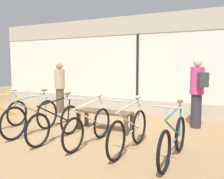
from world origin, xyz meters
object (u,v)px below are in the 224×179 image
at_px(bicycle_left, 32,117).
at_px(bicycle_far_right, 173,139).
at_px(bicycle_far_left, 0,115).
at_px(bicycle_right, 129,131).
at_px(customer_near_rack, 197,90).
at_px(display_bench, 105,114).
at_px(bicycle_center_left, 56,123).
at_px(bicycle_center_right, 89,126).
at_px(customer_by_window, 60,87).

height_order(bicycle_left, bicycle_far_right, bicycle_left).
distance_m(bicycle_far_left, bicycle_far_right, 4.24).
relative_size(bicycle_right, customer_near_rack, 0.98).
distance_m(bicycle_left, customer_near_rack, 4.11).
distance_m(bicycle_right, display_bench, 1.56).
bearing_deg(bicycle_center_left, bicycle_center_right, 6.84).
relative_size(bicycle_far_right, display_bench, 1.23).
distance_m(bicycle_center_right, customer_near_rack, 3.00).
xyz_separation_m(bicycle_far_left, bicycle_center_right, (2.52, 0.12, 0.00)).
xyz_separation_m(bicycle_left, bicycle_right, (2.47, 0.02, -0.01)).
bearing_deg(bicycle_left, display_bench, 39.22).
xyz_separation_m(bicycle_center_right, bicycle_far_right, (1.72, -0.05, -0.00)).
height_order(bicycle_far_right, display_bench, bicycle_far_right).
xyz_separation_m(bicycle_right, customer_by_window, (-3.57, 2.32, 0.48)).
relative_size(display_bench, customer_near_rack, 0.78).
relative_size(customer_near_rack, customer_by_window, 1.08).
relative_size(bicycle_center_left, display_bench, 1.22).
height_order(display_bench, customer_by_window, customer_by_window).
relative_size(bicycle_center_left, bicycle_far_right, 0.99).
height_order(display_bench, customer_near_rack, customer_near_rack).
relative_size(bicycle_left, bicycle_center_right, 1.03).
relative_size(bicycle_center_right, display_bench, 1.23).
bearing_deg(bicycle_far_left, bicycle_center_left, 0.77).
relative_size(bicycle_center_left, customer_by_window, 1.03).
relative_size(bicycle_far_left, bicycle_far_right, 1.00).
relative_size(bicycle_far_left, bicycle_center_right, 1.00).
height_order(bicycle_right, bicycle_far_right, bicycle_right).
distance_m(bicycle_far_right, customer_near_rack, 2.52).
height_order(bicycle_right, customer_by_window, customer_by_window).
bearing_deg(bicycle_center_right, bicycle_right, 1.99).
bearing_deg(customer_near_rack, bicycle_right, -109.24).
xyz_separation_m(customer_near_rack, customer_by_window, (-4.40, -0.05, -0.10)).
distance_m(bicycle_center_left, customer_near_rack, 3.57).
relative_size(bicycle_far_left, bicycle_center_left, 1.00).
distance_m(bicycle_far_left, bicycle_center_right, 2.52).
bearing_deg(bicycle_center_right, customer_near_rack, 54.69).
bearing_deg(display_bench, bicycle_center_left, -113.76).
height_order(bicycle_far_right, customer_by_window, customer_by_window).
bearing_deg(customer_by_window, bicycle_center_right, -41.06).
xyz_separation_m(bicycle_center_right, customer_by_window, (-2.70, 2.35, 0.49)).
distance_m(bicycle_center_left, customer_by_window, 3.14).
distance_m(bicycle_left, bicycle_far_right, 3.32).
bearing_deg(bicycle_right, bicycle_left, -179.65).
xyz_separation_m(bicycle_center_left, customer_near_rack, (2.49, 2.49, 0.59)).
bearing_deg(customer_near_rack, bicycle_left, -144.13).
relative_size(bicycle_far_right, customer_by_window, 1.04).
xyz_separation_m(bicycle_right, customer_near_rack, (0.83, 2.37, 0.58)).
relative_size(bicycle_far_left, bicycle_left, 0.97).
height_order(bicycle_far_left, customer_near_rack, customer_near_rack).
bearing_deg(customer_by_window, bicycle_right, -33.01).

